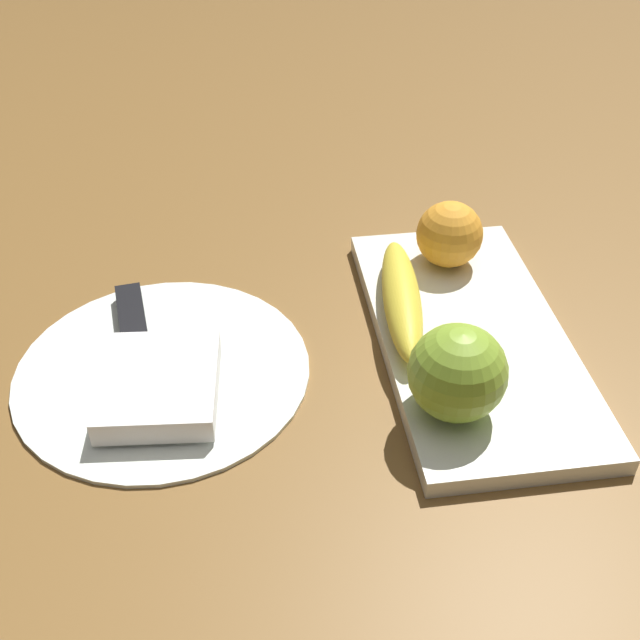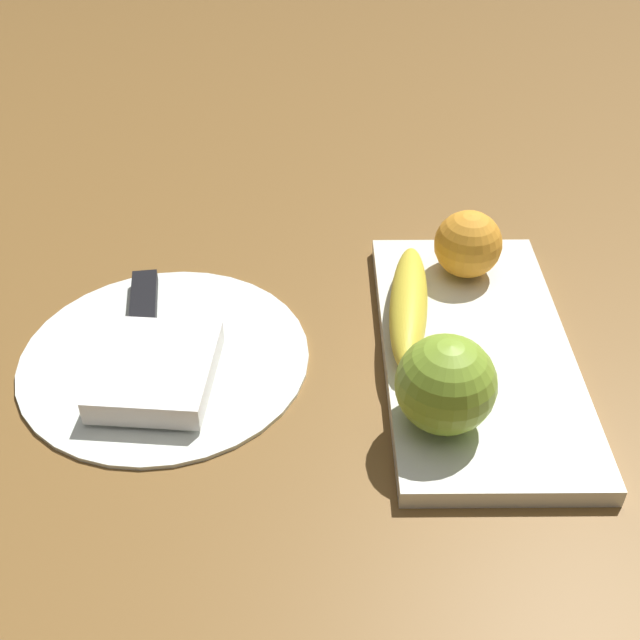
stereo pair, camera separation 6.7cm
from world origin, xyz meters
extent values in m
plane|color=brown|center=(0.00, 0.00, 0.00)|extent=(2.40, 2.40, 0.00)
cube|color=silver|center=(0.00, -0.02, 0.01)|extent=(0.33, 0.16, 0.02)
sphere|color=#82A930|center=(0.09, -0.06, 0.06)|extent=(0.08, 0.08, 0.08)
ellipsoid|color=gold|center=(-0.03, -0.08, 0.03)|extent=(0.18, 0.06, 0.03)
sphere|color=orange|center=(-0.11, -0.01, 0.05)|extent=(0.07, 0.07, 0.07)
cylinder|color=white|center=(0.00, -0.30, 0.00)|extent=(0.26, 0.26, 0.01)
cube|color=white|center=(0.04, -0.30, 0.02)|extent=(0.12, 0.11, 0.02)
cube|color=silver|center=(-0.01, -0.32, 0.01)|extent=(0.15, 0.04, 0.00)
cube|color=black|center=(-0.07, -0.32, 0.01)|extent=(0.09, 0.04, 0.01)
camera|label=1|loc=(0.52, -0.23, 0.47)|focal=44.15mm
camera|label=2|loc=(0.53, -0.16, 0.47)|focal=44.15mm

